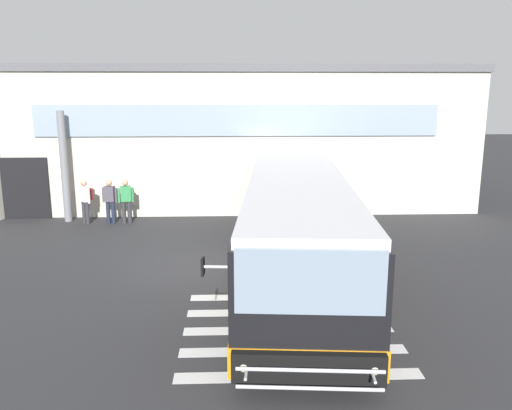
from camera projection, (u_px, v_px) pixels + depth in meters
name	position (u px, v px, depth m)	size (l,w,h in m)	color
ground_plane	(205.00, 266.00, 14.90)	(80.00, 90.00, 0.02)	#2B2B2D
bay_paint_stripes	(289.00, 330.00, 10.87)	(4.40, 3.96, 0.01)	silver
terminal_building	(203.00, 131.00, 25.58)	(23.37, 13.80, 5.92)	beige
entry_support_column	(64.00, 167.00, 19.50)	(0.28, 0.28, 4.21)	slate
bus_main_foreground	(296.00, 227.00, 13.92)	(3.96, 12.63, 2.70)	black
passenger_near_column	(86.00, 199.00, 19.40)	(0.52, 0.50, 1.68)	#2D2D33
passenger_by_doorway	(110.00, 199.00, 19.43)	(0.58, 0.29, 1.68)	#1E2338
passenger_at_curb_edge	(126.00, 199.00, 19.44)	(0.58, 0.30, 1.68)	#2D2D33
safety_bollard_yellow	(259.00, 219.00, 18.37)	(0.18, 0.18, 0.90)	yellow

